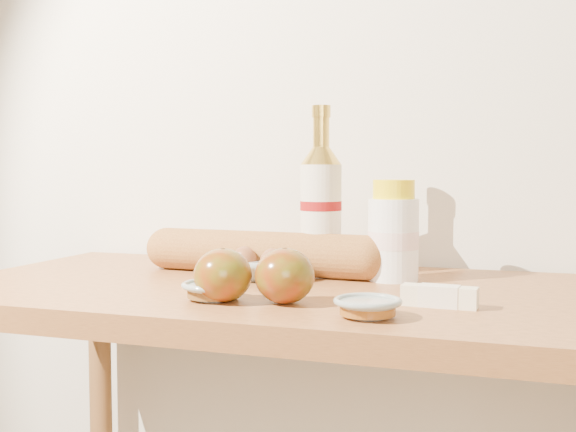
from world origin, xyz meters
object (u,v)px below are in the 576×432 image
at_px(bourbon_bottle, 321,207).
at_px(baguette, 261,253).
at_px(table, 294,358).
at_px(egg_bowl, 265,265).
at_px(cream_bottle, 393,234).

distance_m(bourbon_bottle, baguette, 0.14).
relative_size(table, egg_bowl, 5.96).
relative_size(egg_bowl, baguette, 0.41).
bearing_deg(table, cream_bottle, 37.68).
bearing_deg(egg_bowl, baguette, 118.54).
height_order(table, egg_bowl, egg_bowl).
distance_m(bourbon_bottle, cream_bottle, 0.14).
distance_m(bourbon_bottle, egg_bowl, 0.15).
height_order(bourbon_bottle, egg_bowl, bourbon_bottle).
bearing_deg(bourbon_bottle, table, -111.98).
bearing_deg(cream_bottle, baguette, 174.42).
xyz_separation_m(table, cream_bottle, (0.15, 0.11, 0.21)).
distance_m(table, cream_bottle, 0.28).
bearing_deg(baguette, bourbon_bottle, 14.62).
bearing_deg(cream_bottle, table, -149.99).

